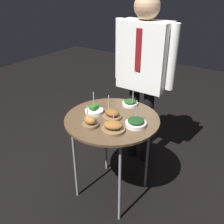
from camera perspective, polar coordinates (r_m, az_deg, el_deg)
ground_plane at (r=2.32m, az=0.00°, el=-17.44°), size 8.00×8.00×0.00m
serving_cart at (r=1.90m, az=0.00°, el=-2.67°), size 0.72×0.72×0.74m
bowl_spinach_far_rim at (r=1.77m, az=5.49°, el=-2.43°), size 0.15×0.15×0.18m
bowl_roast_front_left at (r=1.86m, az=-0.04°, el=-0.49°), size 0.14×0.14×0.17m
bowl_roast_front_right at (r=1.75m, az=-5.06°, el=-2.34°), size 0.12×0.12×0.15m
bowl_roast_center at (r=1.70m, az=0.26°, el=-3.47°), size 0.16×0.16×0.12m
bowl_broccoli_back_right at (r=1.94m, az=-4.12°, el=0.46°), size 0.14×0.14×0.16m
bowl_spinach_mid_left at (r=2.06m, az=4.18°, el=2.11°), size 0.13×0.13×0.15m
waiter_figure at (r=2.24m, az=7.25°, el=10.71°), size 0.58×0.22×1.58m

